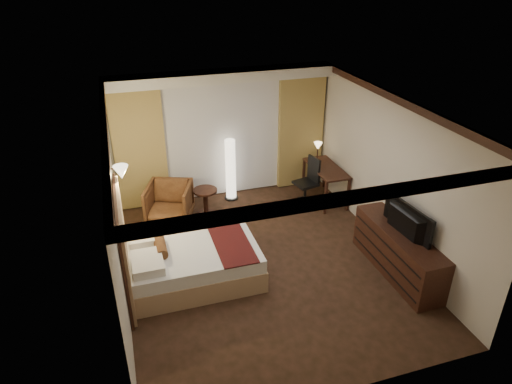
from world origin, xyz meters
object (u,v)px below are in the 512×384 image
object	(u,v)px
side_table	(206,201)
office_chair	(306,182)
dresser	(398,252)
television	(403,215)
armchair	(169,201)
desk	(325,184)
bed	(193,259)
floor_lamp	(231,170)

from	to	relation	value
side_table	office_chair	bearing A→B (deg)	-6.64
dresser	television	bearing A→B (deg)	180.00
armchair	desk	size ratio (longest dim) A/B	0.69
side_table	dresser	size ratio (longest dim) A/B	0.27
office_chair	dresser	xyz separation A→B (m)	(0.52, -2.59, -0.13)
bed	floor_lamp	size ratio (longest dim) A/B	1.50
bed	floor_lamp	distance (m)	2.71
bed	television	xyz separation A→B (m)	(3.15, -0.91, 0.78)
bed	floor_lamp	world-z (taller)	floor_lamp
floor_lamp	armchair	bearing A→B (deg)	-159.17
bed	television	bearing A→B (deg)	-16.18
side_table	floor_lamp	distance (m)	0.89
bed	dresser	bearing A→B (deg)	-16.04
side_table	floor_lamp	bearing A→B (deg)	35.30
armchair	bed	bearing A→B (deg)	-65.64
bed	floor_lamp	xyz separation A→B (m)	(1.25, 2.38, 0.38)
office_chair	bed	bearing A→B (deg)	-159.92
dresser	television	distance (m)	0.70
armchair	television	xyz separation A→B (m)	(3.27, -2.77, 0.66)
desk	dresser	distance (m)	2.64
floor_lamp	office_chair	bearing A→B (deg)	-26.30
television	dresser	bearing A→B (deg)	-94.32
office_chair	armchair	bearing A→B (deg)	164.21
side_table	floor_lamp	xyz separation A→B (m)	(0.65, 0.46, 0.41)
side_table	floor_lamp	world-z (taller)	floor_lamp
armchair	desk	bearing A→B (deg)	18.45
desk	office_chair	xyz separation A→B (m)	(-0.47, -0.05, 0.13)
armchair	floor_lamp	size ratio (longest dim) A/B	0.63
armchair	floor_lamp	xyz separation A→B (m)	(1.37, 0.52, 0.25)
floor_lamp	side_table	bearing A→B (deg)	-144.70
television	bed	bearing A→B (deg)	69.50
armchair	office_chair	world-z (taller)	office_chair
desk	dresser	bearing A→B (deg)	-88.92
floor_lamp	television	bearing A→B (deg)	-60.00
floor_lamp	desk	bearing A→B (deg)	-18.99
side_table	television	bearing A→B (deg)	-48.06
desk	office_chair	distance (m)	0.49
armchair	dresser	distance (m)	4.31
television	office_chair	bearing A→B (deg)	6.37
side_table	dresser	distance (m)	3.83
armchair	office_chair	bearing A→B (deg)	17.05
office_chair	television	distance (m)	2.70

